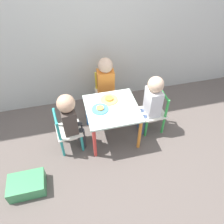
# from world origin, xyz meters

# --- Properties ---
(ground_plane) EXTENTS (6.00, 6.00, 0.00)m
(ground_plane) POSITION_xyz_m (0.00, 0.00, 0.00)
(ground_plane) COLOR #5B514C
(kids_table) EXTENTS (0.55, 0.55, 0.44)m
(kids_table) POSITION_xyz_m (0.00, 0.00, 0.37)
(kids_table) COLOR silver
(kids_table) RESTS_ON ground_plane
(chair_teal) EXTENTS (0.28, 0.28, 0.50)m
(chair_teal) POSITION_xyz_m (-0.51, -0.05, 0.24)
(chair_teal) COLOR silver
(chair_teal) RESTS_ON ground_plane
(chair_yellow) EXTENTS (0.28, 0.28, 0.50)m
(chair_yellow) POSITION_xyz_m (0.04, 0.51, 0.24)
(chair_yellow) COLOR silver
(chair_yellow) RESTS_ON ground_plane
(chair_green) EXTENTS (0.26, 0.26, 0.50)m
(chair_green) POSITION_xyz_m (0.51, 0.00, 0.24)
(chair_green) COLOR silver
(chair_green) RESTS_ON ground_plane
(child_left) EXTENTS (0.23, 0.21, 0.71)m
(child_left) POSITION_xyz_m (-0.45, -0.04, 0.44)
(child_left) COLOR #38383D
(child_left) RESTS_ON ground_plane
(child_back) EXTENTS (0.21, 0.23, 0.76)m
(child_back) POSITION_xyz_m (0.03, 0.45, 0.46)
(child_back) COLOR #7A6B5B
(child_back) RESTS_ON ground_plane
(child_right) EXTENTS (0.22, 0.20, 0.74)m
(child_right) POSITION_xyz_m (0.45, 0.00, 0.45)
(child_right) COLOR #4C608E
(child_right) RESTS_ON ground_plane
(plate_left) EXTENTS (0.17, 0.17, 0.03)m
(plate_left) POSITION_xyz_m (-0.13, 0.00, 0.45)
(plate_left) COLOR #4C9EE0
(plate_left) RESTS_ON kids_table
(plate_back) EXTENTS (0.19, 0.19, 0.03)m
(plate_back) POSITION_xyz_m (0.00, 0.13, 0.45)
(plate_back) COLOR #EADB66
(plate_back) RESTS_ON kids_table
(storage_bin) EXTENTS (0.33, 0.24, 0.14)m
(storage_bin) POSITION_xyz_m (-0.94, -0.47, 0.07)
(storage_bin) COLOR #3D8E56
(storage_bin) RESTS_ON ground_plane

